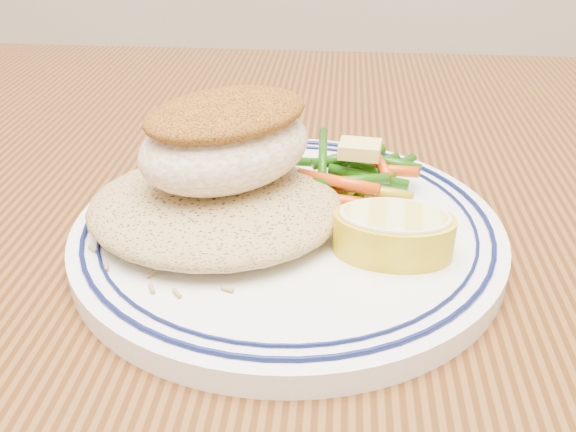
# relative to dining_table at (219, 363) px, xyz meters

# --- Properties ---
(dining_table) EXTENTS (1.50, 0.90, 0.75)m
(dining_table) POSITION_rel_dining_table_xyz_m (0.00, 0.00, 0.00)
(dining_table) COLOR #45240D
(dining_table) RESTS_ON ground
(plate) EXTENTS (0.27, 0.27, 0.02)m
(plate) POSITION_rel_dining_table_xyz_m (0.05, 0.01, 0.11)
(plate) COLOR white
(plate) RESTS_ON dining_table
(rice_pilaf) EXTENTS (0.16, 0.14, 0.03)m
(rice_pilaf) POSITION_rel_dining_table_xyz_m (0.00, 0.00, 0.13)
(rice_pilaf) COLOR #A38651
(rice_pilaf) RESTS_ON plate
(fish_fillet) EXTENTS (0.13, 0.13, 0.05)m
(fish_fillet) POSITION_rel_dining_table_xyz_m (0.01, 0.02, 0.16)
(fish_fillet) COLOR #F8E7CD
(fish_fillet) RESTS_ON rice_pilaf
(vegetable_pile) EXTENTS (0.09, 0.10, 0.03)m
(vegetable_pile) POSITION_rel_dining_table_xyz_m (0.09, 0.05, 0.13)
(vegetable_pile) COLOR #AB9712
(vegetable_pile) RESTS_ON plate
(butter_pat) EXTENTS (0.03, 0.02, 0.01)m
(butter_pat) POSITION_rel_dining_table_xyz_m (0.09, 0.05, 0.14)
(butter_pat) COLOR #EDDD74
(butter_pat) RESTS_ON vegetable_pile
(lemon_wedge) EXTENTS (0.07, 0.07, 0.03)m
(lemon_wedge) POSITION_rel_dining_table_xyz_m (0.11, -0.02, 0.13)
(lemon_wedge) COLOR yellow
(lemon_wedge) RESTS_ON plate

